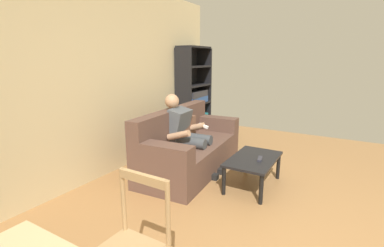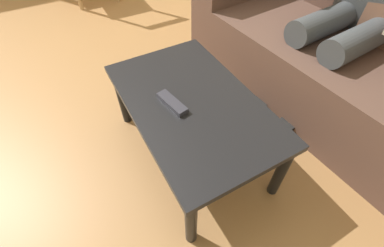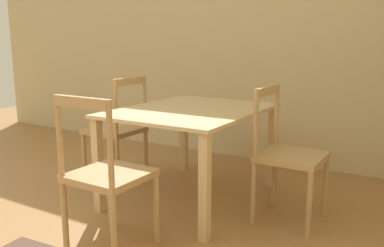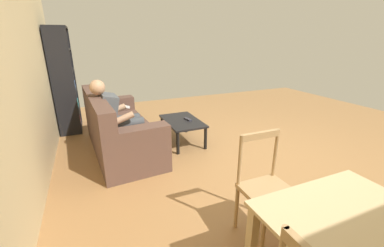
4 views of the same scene
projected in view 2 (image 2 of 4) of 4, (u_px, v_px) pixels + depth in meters
ground_plane at (3, 82)px, 1.89m from camera, size 8.63×8.63×0.00m
couch at (356, 56)px, 1.52m from camera, size 2.06×0.99×0.91m
person_lounging at (364, 6)px, 1.37m from camera, size 0.61×0.90×1.15m
coffee_table at (192, 109)px, 1.23m from camera, size 0.90×0.55×0.39m
tv_remote at (172, 103)px, 1.16m from camera, size 0.18×0.08×0.02m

